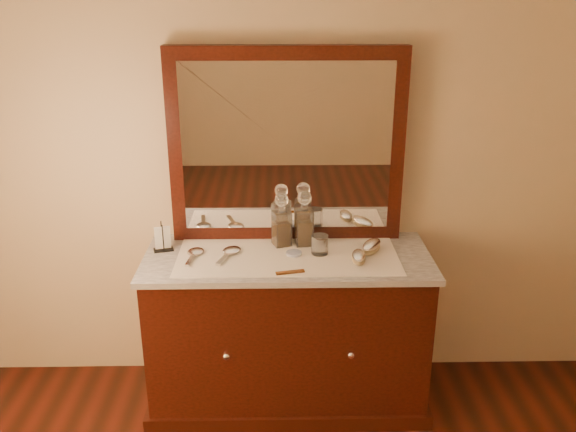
% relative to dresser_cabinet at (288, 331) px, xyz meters
% --- Properties ---
extents(dresser_cabinet, '(1.40, 0.55, 0.82)m').
position_rel_dresser_cabinet_xyz_m(dresser_cabinet, '(0.00, 0.00, 0.00)').
color(dresser_cabinet, black).
rests_on(dresser_cabinet, floor).
extents(dresser_plinth, '(1.46, 0.59, 0.08)m').
position_rel_dresser_cabinet_xyz_m(dresser_plinth, '(0.00, 0.00, -0.37)').
color(dresser_plinth, black).
rests_on(dresser_plinth, floor).
extents(knob_left, '(0.04, 0.04, 0.04)m').
position_rel_dresser_cabinet_xyz_m(knob_left, '(-0.30, -0.28, 0.04)').
color(knob_left, silver).
rests_on(knob_left, dresser_cabinet).
extents(knob_right, '(0.04, 0.04, 0.04)m').
position_rel_dresser_cabinet_xyz_m(knob_right, '(0.30, -0.28, 0.04)').
color(knob_right, silver).
rests_on(knob_right, dresser_cabinet).
extents(marble_top, '(1.44, 0.59, 0.03)m').
position_rel_dresser_cabinet_xyz_m(marble_top, '(0.00, 0.00, 0.42)').
color(marble_top, silver).
rests_on(marble_top, dresser_cabinet).
extents(mirror_frame, '(1.20, 0.08, 1.00)m').
position_rel_dresser_cabinet_xyz_m(mirror_frame, '(0.00, 0.25, 0.94)').
color(mirror_frame, black).
rests_on(mirror_frame, marble_top).
extents(mirror_glass, '(1.06, 0.01, 0.86)m').
position_rel_dresser_cabinet_xyz_m(mirror_glass, '(0.00, 0.21, 0.94)').
color(mirror_glass, white).
rests_on(mirror_glass, marble_top).
extents(lace_runner, '(1.10, 0.45, 0.00)m').
position_rel_dresser_cabinet_xyz_m(lace_runner, '(0.00, -0.02, 0.44)').
color(lace_runner, white).
rests_on(lace_runner, marble_top).
extents(pin_dish, '(0.09, 0.09, 0.01)m').
position_rel_dresser_cabinet_xyz_m(pin_dish, '(0.03, 0.00, 0.45)').
color(pin_dish, white).
rests_on(pin_dish, lace_runner).
extents(comb, '(0.14, 0.05, 0.01)m').
position_rel_dresser_cabinet_xyz_m(comb, '(0.01, -0.21, 0.45)').
color(comb, brown).
rests_on(comb, lace_runner).
extents(napkin_rack, '(0.11, 0.08, 0.15)m').
position_rel_dresser_cabinet_xyz_m(napkin_rack, '(-0.63, 0.08, 0.50)').
color(napkin_rack, black).
rests_on(napkin_rack, marble_top).
extents(decanter_left, '(0.11, 0.11, 0.28)m').
position_rel_dresser_cabinet_xyz_m(decanter_left, '(-0.03, 0.13, 0.55)').
color(decanter_left, '#915A15').
rests_on(decanter_left, lace_runner).
extents(decanter_right, '(0.10, 0.10, 0.29)m').
position_rel_dresser_cabinet_xyz_m(decanter_right, '(0.09, 0.13, 0.56)').
color(decanter_right, '#915A15').
rests_on(decanter_right, lace_runner).
extents(brush_near, '(0.08, 0.16, 0.04)m').
position_rel_dresser_cabinet_xyz_m(brush_near, '(0.35, -0.08, 0.46)').
color(brush_near, tan).
rests_on(brush_near, lace_runner).
extents(brush_far, '(0.15, 0.19, 0.05)m').
position_rel_dresser_cabinet_xyz_m(brush_far, '(0.43, 0.04, 0.47)').
color(brush_far, tan).
rests_on(brush_far, lace_runner).
extents(hand_mirror_outer, '(0.10, 0.22, 0.02)m').
position_rel_dresser_cabinet_xyz_m(hand_mirror_outer, '(-0.47, 0.01, 0.45)').
color(hand_mirror_outer, silver).
rests_on(hand_mirror_outer, lace_runner).
extents(hand_mirror_inner, '(0.13, 0.23, 0.02)m').
position_rel_dresser_cabinet_xyz_m(hand_mirror_inner, '(-0.29, 0.02, 0.45)').
color(hand_mirror_inner, silver).
rests_on(hand_mirror_inner, lace_runner).
extents(tumblers, '(0.09, 0.09, 0.10)m').
position_rel_dresser_cabinet_xyz_m(tumblers, '(0.16, 0.01, 0.49)').
color(tumblers, white).
rests_on(tumblers, lace_runner).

